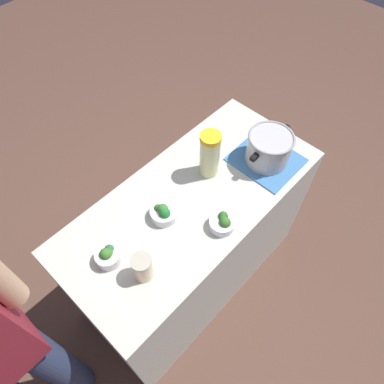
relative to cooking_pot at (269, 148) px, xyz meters
name	(u,v)px	position (x,y,z in m)	size (l,w,h in m)	color
ground_plane	(192,272)	(0.42, -0.11, -0.96)	(8.00, 8.00, 0.00)	brown
counter_slab	(192,242)	(0.42, -0.11, -0.53)	(1.32, 0.61, 0.87)	beige
dish_cloth	(266,160)	(0.00, 0.00, -0.09)	(0.28, 0.31, 0.01)	teal
cooking_pot	(269,148)	(0.00, 0.00, 0.00)	(0.29, 0.22, 0.16)	#B7B7BC
lemonade_pitcher	(210,154)	(0.25, -0.16, 0.03)	(0.10, 0.10, 0.25)	beige
mason_jar	(143,267)	(0.82, 0.00, -0.03)	(0.08, 0.08, 0.13)	beige
broccoli_bowl_front	(223,223)	(0.44, 0.09, -0.06)	(0.11, 0.11, 0.08)	silver
broccoli_bowl_center	(164,213)	(0.58, -0.13, -0.06)	(0.12, 0.12, 0.08)	silver
broccoli_bowl_back	(108,256)	(0.87, -0.15, -0.06)	(0.11, 0.11, 0.08)	silver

